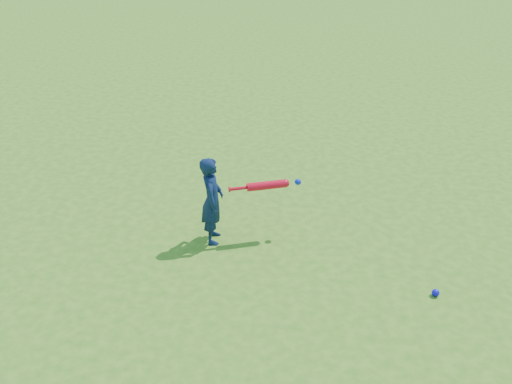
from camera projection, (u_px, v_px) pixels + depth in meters
The scene contains 4 objects.
ground at pixel (216, 214), 7.07m from camera, with size 80.00×80.00×0.00m, color #3E721B.
child at pixel (212, 200), 6.32m from camera, with size 0.38×0.25×1.04m, color #0D1C40.
ground_ball_blue at pixel (436, 293), 5.68m from camera, with size 0.08×0.08×0.08m, color #0F0CD8.
bat_swing at pixel (270, 185), 6.33m from camera, with size 0.80×0.29×0.09m.
Camera 1 is at (0.85, -5.99, 3.69)m, focal length 40.00 mm.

